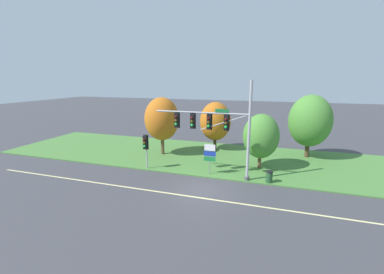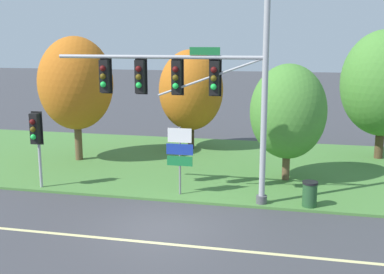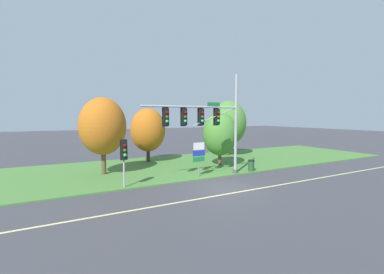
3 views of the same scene
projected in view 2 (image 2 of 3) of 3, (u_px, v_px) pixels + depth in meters
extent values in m
plane|color=#3D3D42|center=(161.00, 228.00, 15.71)|extent=(160.00, 160.00, 0.00)
cube|color=beige|center=(150.00, 242.00, 14.56)|extent=(36.00, 0.16, 0.01)
cube|color=#477A38|center=(208.00, 164.00, 23.59)|extent=(48.00, 11.50, 0.10)
cylinder|color=#9EA0A5|center=(265.00, 97.00, 16.97)|extent=(0.22, 0.22, 7.92)
cylinder|color=#4C4C51|center=(261.00, 199.00, 17.72)|extent=(0.40, 0.40, 0.30)
cylinder|color=#9EA0A5|center=(158.00, 57.00, 17.54)|extent=(7.81, 0.14, 0.14)
cylinder|color=#9EA0A5|center=(210.00, 77.00, 17.26)|extent=(3.93, 0.08, 1.48)
cube|color=black|center=(214.00, 78.00, 17.23)|extent=(0.34, 0.28, 1.22)
cube|color=black|center=(215.00, 78.00, 17.39)|extent=(0.46, 0.04, 1.34)
sphere|color=#4C0C0C|center=(214.00, 70.00, 17.00)|extent=(0.22, 0.22, 0.22)
sphere|color=#51420C|center=(214.00, 78.00, 17.06)|extent=(0.22, 0.22, 0.22)
sphere|color=green|center=(214.00, 87.00, 17.12)|extent=(0.22, 0.22, 0.22)
cube|color=black|center=(177.00, 77.00, 17.53)|extent=(0.34, 0.28, 1.22)
cube|color=black|center=(178.00, 77.00, 17.69)|extent=(0.46, 0.04, 1.34)
sphere|color=#4C0C0C|center=(175.00, 69.00, 17.30)|extent=(0.22, 0.22, 0.22)
sphere|color=#51420C|center=(175.00, 78.00, 17.36)|extent=(0.22, 0.22, 0.22)
sphere|color=green|center=(175.00, 86.00, 17.42)|extent=(0.22, 0.22, 0.22)
cube|color=black|center=(140.00, 77.00, 17.84)|extent=(0.34, 0.28, 1.22)
cube|color=black|center=(141.00, 76.00, 17.99)|extent=(0.46, 0.04, 1.34)
sphere|color=#4C0C0C|center=(138.00, 69.00, 17.61)|extent=(0.22, 0.22, 0.22)
sphere|color=#51420C|center=(139.00, 77.00, 17.67)|extent=(0.22, 0.22, 0.22)
sphere|color=green|center=(139.00, 85.00, 17.72)|extent=(0.22, 0.22, 0.22)
cube|color=black|center=(105.00, 76.00, 18.14)|extent=(0.34, 0.28, 1.22)
cube|color=black|center=(106.00, 76.00, 18.29)|extent=(0.46, 0.04, 1.34)
sphere|color=#4C0C0C|center=(103.00, 68.00, 17.91)|extent=(0.22, 0.22, 0.22)
sphere|color=#51420C|center=(103.00, 76.00, 17.97)|extent=(0.22, 0.22, 0.22)
sphere|color=green|center=(103.00, 84.00, 18.03)|extent=(0.22, 0.22, 0.22)
cube|color=#196B33|center=(205.00, 51.00, 17.07)|extent=(1.10, 0.04, 0.28)
cylinder|color=#9EA0A5|center=(39.00, 151.00, 19.42)|extent=(0.12, 0.12, 3.03)
cube|color=black|center=(35.00, 129.00, 19.04)|extent=(0.34, 0.28, 1.22)
cube|color=black|center=(37.00, 128.00, 19.19)|extent=(0.46, 0.04, 1.34)
sphere|color=#4C0C0C|center=(32.00, 122.00, 18.81)|extent=(0.22, 0.22, 0.22)
sphere|color=#51420C|center=(33.00, 129.00, 18.87)|extent=(0.22, 0.22, 0.22)
sphere|color=green|center=(33.00, 137.00, 18.93)|extent=(0.22, 0.22, 0.22)
cylinder|color=slate|center=(180.00, 161.00, 18.55)|extent=(0.08, 0.08, 2.67)
cube|color=white|center=(180.00, 135.00, 18.32)|extent=(0.93, 0.03, 0.55)
cube|color=#193399|center=(180.00, 149.00, 18.42)|extent=(1.05, 0.03, 0.42)
cube|color=#197238|center=(180.00, 161.00, 18.52)|extent=(1.01, 0.03, 0.38)
cylinder|color=brown|center=(78.00, 132.00, 23.97)|extent=(0.36, 0.36, 2.84)
ellipsoid|color=#B76019|center=(76.00, 83.00, 23.49)|extent=(3.64, 3.64, 4.55)
cylinder|color=#423021|center=(191.00, 128.00, 26.57)|extent=(0.35, 0.35, 2.28)
ellipsoid|color=#B76019|center=(191.00, 90.00, 26.15)|extent=(3.51, 3.51, 4.38)
cylinder|color=brown|center=(286.00, 156.00, 20.61)|extent=(0.32, 0.32, 2.08)
ellipsoid|color=#478433|center=(288.00, 112.00, 20.23)|extent=(3.21, 3.21, 4.01)
cylinder|color=#4C3823|center=(380.00, 132.00, 24.28)|extent=(0.42, 0.42, 2.66)
ellipsoid|color=#478433|center=(384.00, 83.00, 23.79)|extent=(4.21, 4.21, 5.27)
cylinder|color=#234C28|center=(310.00, 195.00, 17.35)|extent=(0.52, 0.52, 0.85)
cylinder|color=black|center=(310.00, 183.00, 17.26)|extent=(0.56, 0.56, 0.08)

